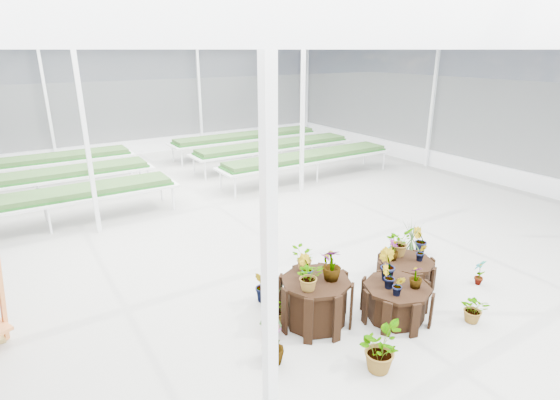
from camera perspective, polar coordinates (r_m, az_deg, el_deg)
ground_plane at (r=9.06m, az=1.86°, el=-8.57°), size 24.00×24.00×0.00m
greenhouse_shell at (r=8.26m, az=2.03°, el=5.40°), size 18.00×24.00×4.50m
steel_frame at (r=8.26m, az=2.03°, el=5.40°), size 18.00×24.00×4.50m
nursery_benches at (r=15.02m, az=-13.84°, el=3.93°), size 16.00×7.00×0.84m
plinth_tall at (r=7.18m, az=4.63°, el=-13.06°), size 1.19×1.19×0.78m
plinth_mid at (r=7.57m, az=14.91°, el=-12.73°), size 1.38×1.38×0.59m
plinth_low at (r=8.66m, az=16.06°, el=-8.99°), size 1.36×1.36×0.47m
nursery_plants at (r=7.54m, az=10.55°, el=-10.51°), size 4.98×2.91×1.31m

